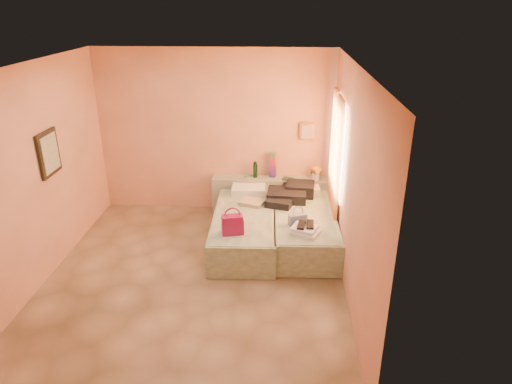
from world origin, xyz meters
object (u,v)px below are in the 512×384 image
(headboard_ledge, at_px, (271,195))
(flower_vase, at_px, (316,171))
(magenta_handbag, at_px, (233,224))
(towel_stack, at_px, (306,231))
(bed_left, at_px, (245,229))
(water_bottle, at_px, (255,170))
(bed_right, at_px, (304,228))
(blue_handbag, at_px, (298,219))
(green_book, at_px, (288,179))

(headboard_ledge, height_order, flower_vase, flower_vase)
(magenta_handbag, distance_m, towel_stack, 1.02)
(magenta_handbag, bearing_deg, bed_left, 66.11)
(flower_vase, bearing_deg, water_bottle, 177.48)
(bed_right, relative_size, magenta_handbag, 6.70)
(bed_left, height_order, blue_handbag, blue_handbag)
(bed_right, bearing_deg, headboard_ledge, 114.96)
(water_bottle, height_order, green_book, water_bottle)
(headboard_ledge, xyz_separation_m, green_book, (0.28, -0.07, 0.34))
(bed_left, distance_m, water_bottle, 1.28)
(towel_stack, bearing_deg, flower_vase, 82.28)
(headboard_ledge, xyz_separation_m, flower_vase, (0.75, -0.03, 0.47))
(green_book, height_order, magenta_handbag, magenta_handbag)
(water_bottle, bearing_deg, flower_vase, -2.52)
(water_bottle, height_order, towel_stack, water_bottle)
(flower_vase, relative_size, blue_handbag, 1.14)
(bed_left, distance_m, towel_stack, 1.11)
(headboard_ledge, bearing_deg, blue_handbag, -74.01)
(green_book, bearing_deg, towel_stack, -58.28)
(flower_vase, bearing_deg, blue_handbag, -103.42)
(bed_left, height_order, towel_stack, towel_stack)
(headboard_ledge, xyz_separation_m, bed_left, (-0.38, -1.14, -0.08))
(headboard_ledge, relative_size, towel_stack, 5.86)
(bed_left, distance_m, blue_handbag, 0.90)
(bed_right, distance_m, towel_stack, 0.73)
(headboard_ledge, xyz_separation_m, blue_handbag, (0.41, -1.44, 0.26))
(headboard_ledge, relative_size, magenta_handbag, 6.86)
(bed_right, relative_size, flower_vase, 6.86)
(green_book, distance_m, towel_stack, 1.67)
(magenta_handbag, bearing_deg, flower_vase, 41.22)
(magenta_handbag, bearing_deg, bed_right, 21.59)
(green_book, bearing_deg, blue_handbag, -61.06)
(towel_stack, bearing_deg, water_bottle, 114.88)
(bed_right, xyz_separation_m, water_bottle, (-0.81, 1.07, 0.54))
(green_book, xyz_separation_m, blue_handbag, (0.13, -1.37, -0.08))
(headboard_ledge, height_order, magenta_handbag, magenta_handbag)
(green_book, distance_m, flower_vase, 0.48)
(green_book, bearing_deg, water_bottle, -165.08)
(flower_vase, bearing_deg, green_book, -174.85)
(bed_left, distance_m, magenta_handbag, 0.74)
(bed_right, bearing_deg, water_bottle, 125.57)
(headboard_ledge, bearing_deg, bed_right, -63.43)
(headboard_ledge, distance_m, towel_stack, 1.81)
(headboard_ledge, bearing_deg, green_book, -13.28)
(bed_left, bearing_deg, flower_vase, 43.16)
(flower_vase, relative_size, magenta_handbag, 0.98)
(blue_handbag, bearing_deg, headboard_ledge, 85.69)
(headboard_ledge, height_order, bed_left, headboard_ledge)
(bed_right, bearing_deg, bed_left, -175.93)
(bed_right, height_order, towel_stack, towel_stack)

